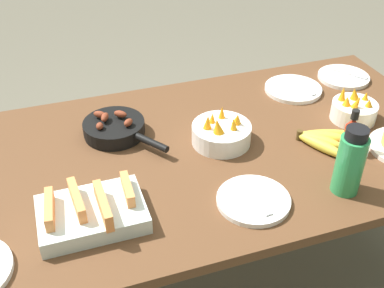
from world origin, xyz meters
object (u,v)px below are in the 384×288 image
object	(u,v)px
water_bottle	(350,162)
fruit_bowl_citrus	(353,109)
banana_bunch	(323,139)
skillet	(115,128)
empty_plate_near_front	(293,89)
hot_sauce_bottle	(351,134)
empty_plate_far_left	(253,200)
fruit_bowl_mango	(221,133)
empty_plate_mid_edge	(344,77)
melon_tray	(91,212)

from	to	relation	value
water_bottle	fruit_bowl_citrus	bearing A→B (deg)	53.07
banana_bunch	skillet	world-z (taller)	skillet
empty_plate_near_front	hot_sauce_bottle	bearing A→B (deg)	-93.59
banana_bunch	fruit_bowl_citrus	distance (m)	0.21
water_bottle	hot_sauce_bottle	size ratio (longest dim) A/B	1.38
empty_plate_far_left	fruit_bowl_mango	xyz separation A→B (m)	(0.02, 0.31, 0.03)
empty_plate_far_left	hot_sauce_bottle	distance (m)	0.43
banana_bunch	empty_plate_mid_edge	bearing A→B (deg)	48.98
empty_plate_far_left	skillet	bearing A→B (deg)	123.33
melon_tray	banana_bunch	bearing A→B (deg)	8.38
banana_bunch	melon_tray	distance (m)	0.81
fruit_bowl_mango	fruit_bowl_citrus	world-z (taller)	fruit_bowl_mango
fruit_bowl_citrus	water_bottle	bearing A→B (deg)	-126.93
empty_plate_near_front	water_bottle	size ratio (longest dim) A/B	1.04
banana_bunch	empty_plate_near_front	distance (m)	0.37
banana_bunch	fruit_bowl_citrus	world-z (taller)	fruit_bowl_citrus
skillet	empty_plate_near_front	world-z (taller)	skillet
skillet	fruit_bowl_mango	bearing A→B (deg)	29.81
skillet	water_bottle	bearing A→B (deg)	14.79
water_bottle	empty_plate_near_front	bearing A→B (deg)	75.88
melon_tray	water_bottle	distance (m)	0.75
skillet	fruit_bowl_citrus	size ratio (longest dim) A/B	1.90
hot_sauce_bottle	empty_plate_mid_edge	bearing A→B (deg)	58.21
empty_plate_far_left	water_bottle	bearing A→B (deg)	-7.10
empty_plate_mid_edge	water_bottle	bearing A→B (deg)	-123.02
empty_plate_mid_edge	empty_plate_near_front	bearing A→B (deg)	-174.55
empty_plate_far_left	fruit_bowl_citrus	bearing A→B (deg)	29.24
skillet	empty_plate_mid_edge	world-z (taller)	skillet
empty_plate_mid_edge	hot_sauce_bottle	world-z (taller)	hot_sauce_bottle
skillet	hot_sauce_bottle	xyz separation A→B (m)	(0.71, -0.34, 0.04)
empty_plate_near_front	hot_sauce_bottle	world-z (taller)	hot_sauce_bottle
empty_plate_near_front	fruit_bowl_mango	world-z (taller)	fruit_bowl_mango
banana_bunch	melon_tray	size ratio (longest dim) A/B	0.71
fruit_bowl_citrus	empty_plate_near_front	bearing A→B (deg)	111.72
skillet	fruit_bowl_citrus	bearing A→B (deg)	43.67
empty_plate_mid_edge	fruit_bowl_citrus	bearing A→B (deg)	-117.87
empty_plate_far_left	hot_sauce_bottle	xyz separation A→B (m)	(0.40, 0.13, 0.06)
melon_tray	fruit_bowl_citrus	bearing A→B (deg)	12.73
fruit_bowl_citrus	skillet	bearing A→B (deg)	168.30
melon_tray	empty_plate_mid_edge	xyz separation A→B (m)	(1.13, 0.50, -0.02)
banana_bunch	water_bottle	bearing A→B (deg)	-105.53
skillet	hot_sauce_bottle	world-z (taller)	hot_sauce_bottle
banana_bunch	water_bottle	world-z (taller)	water_bottle
fruit_bowl_citrus	melon_tray	bearing A→B (deg)	-167.27
skillet	water_bottle	size ratio (longest dim) A/B	1.41
banana_bunch	empty_plate_near_front	bearing A→B (deg)	76.78
banana_bunch	empty_plate_mid_edge	distance (m)	0.51
fruit_bowl_mango	water_bottle	xyz separation A→B (m)	(0.26, -0.35, 0.07)
melon_tray	skillet	size ratio (longest dim) A/B	0.94
melon_tray	skillet	world-z (taller)	melon_tray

